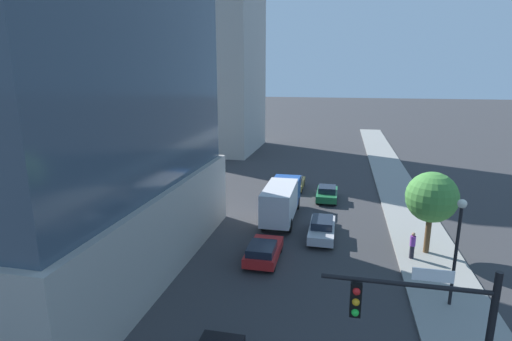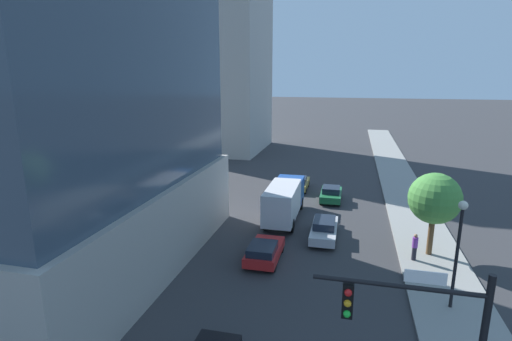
{
  "view_description": "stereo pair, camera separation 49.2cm",
  "coord_description": "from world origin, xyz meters",
  "px_view_note": "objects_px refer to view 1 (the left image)",
  "views": [
    {
      "loc": [
        2.66,
        -6.56,
        11.55
      ],
      "look_at": [
        -1.74,
        13.79,
        6.47
      ],
      "focal_mm": 27.8,
      "sensor_mm": 36.0,
      "label": 1
    },
    {
      "loc": [
        3.14,
        -6.45,
        11.55
      ],
      "look_at": [
        -1.74,
        13.79,
        6.47
      ],
      "focal_mm": 27.8,
      "sensor_mm": 36.0,
      "label": 2
    }
  ],
  "objects_px": {
    "car_green": "(327,193)",
    "street_lamp": "(458,237)",
    "construction_building": "(208,34)",
    "car_gold": "(294,183)",
    "car_silver": "(322,228)",
    "box_truck": "(282,199)",
    "traffic_light_pole": "(429,332)",
    "car_red": "(263,251)",
    "pedestrian_purple_shirt": "(412,245)",
    "street_tree": "(432,197)"
  },
  "relations": [
    {
      "from": "car_green",
      "to": "street_lamp",
      "type": "bearing_deg",
      "value": -67.48
    },
    {
      "from": "construction_building",
      "to": "street_lamp",
      "type": "distance_m",
      "value": 49.16
    },
    {
      "from": "car_gold",
      "to": "car_silver",
      "type": "bearing_deg",
      "value": -73.97
    },
    {
      "from": "box_truck",
      "to": "traffic_light_pole",
      "type": "bearing_deg",
      "value": -69.75
    },
    {
      "from": "car_red",
      "to": "pedestrian_purple_shirt",
      "type": "distance_m",
      "value": 9.44
    },
    {
      "from": "construction_building",
      "to": "traffic_light_pole",
      "type": "height_order",
      "value": "construction_building"
    },
    {
      "from": "street_lamp",
      "to": "street_tree",
      "type": "bearing_deg",
      "value": 89.83
    },
    {
      "from": "car_red",
      "to": "street_lamp",
      "type": "bearing_deg",
      "value": -16.09
    },
    {
      "from": "street_lamp",
      "to": "car_silver",
      "type": "relative_size",
      "value": 1.19
    },
    {
      "from": "car_green",
      "to": "traffic_light_pole",
      "type": "bearing_deg",
      "value": -81.6
    },
    {
      "from": "traffic_light_pole",
      "to": "car_silver",
      "type": "xyz_separation_m",
      "value": [
        -3.75,
        16.48,
        -3.67
      ]
    },
    {
      "from": "street_tree",
      "to": "pedestrian_purple_shirt",
      "type": "distance_m",
      "value": 3.27
    },
    {
      "from": "construction_building",
      "to": "car_red",
      "type": "bearing_deg",
      "value": -66.7
    },
    {
      "from": "car_green",
      "to": "street_tree",
      "type": "bearing_deg",
      "value": -56.28
    },
    {
      "from": "car_silver",
      "to": "pedestrian_purple_shirt",
      "type": "relative_size",
      "value": 2.72
    },
    {
      "from": "car_silver",
      "to": "car_red",
      "type": "distance_m",
      "value": 5.71
    },
    {
      "from": "car_red",
      "to": "car_gold",
      "type": "relative_size",
      "value": 0.99
    },
    {
      "from": "traffic_light_pole",
      "to": "street_lamp",
      "type": "distance_m",
      "value": 9.48
    },
    {
      "from": "pedestrian_purple_shirt",
      "to": "street_tree",
      "type": "bearing_deg",
      "value": 46.31
    },
    {
      "from": "traffic_light_pole",
      "to": "car_red",
      "type": "bearing_deg",
      "value": 121.06
    },
    {
      "from": "street_lamp",
      "to": "car_red",
      "type": "distance_m",
      "value": 11.12
    },
    {
      "from": "car_green",
      "to": "box_truck",
      "type": "distance_m",
      "value": 6.99
    },
    {
      "from": "street_tree",
      "to": "pedestrian_purple_shirt",
      "type": "bearing_deg",
      "value": -133.69
    },
    {
      "from": "street_tree",
      "to": "car_silver",
      "type": "relative_size",
      "value": 1.15
    },
    {
      "from": "car_silver",
      "to": "car_green",
      "type": "xyz_separation_m",
      "value": [
        0.0,
        8.95,
        -0.03
      ]
    },
    {
      "from": "construction_building",
      "to": "car_silver",
      "type": "xyz_separation_m",
      "value": [
        19.16,
        -31.97,
        -16.56
      ]
    },
    {
      "from": "car_silver",
      "to": "pedestrian_purple_shirt",
      "type": "xyz_separation_m",
      "value": [
        5.77,
        -2.45,
        0.31
      ]
    },
    {
      "from": "traffic_light_pole",
      "to": "street_lamp",
      "type": "xyz_separation_m",
      "value": [
        3.08,
        8.95,
        -0.56
      ]
    },
    {
      "from": "car_red",
      "to": "car_silver",
      "type": "bearing_deg",
      "value": 53.22
    },
    {
      "from": "street_tree",
      "to": "car_red",
      "type": "bearing_deg",
      "value": -162.4
    },
    {
      "from": "car_silver",
      "to": "car_green",
      "type": "bearing_deg",
      "value": 90.0
    },
    {
      "from": "traffic_light_pole",
      "to": "construction_building",
      "type": "bearing_deg",
      "value": 115.31
    },
    {
      "from": "street_tree",
      "to": "car_green",
      "type": "bearing_deg",
      "value": 123.72
    },
    {
      "from": "construction_building",
      "to": "traffic_light_pole",
      "type": "bearing_deg",
      "value": -64.69
    },
    {
      "from": "street_lamp",
      "to": "street_tree",
      "type": "distance_m",
      "value": 6.21
    },
    {
      "from": "car_silver",
      "to": "car_gold",
      "type": "height_order",
      "value": "car_silver"
    },
    {
      "from": "street_lamp",
      "to": "car_red",
      "type": "height_order",
      "value": "street_lamp"
    },
    {
      "from": "street_lamp",
      "to": "traffic_light_pole",
      "type": "bearing_deg",
      "value": -108.99
    },
    {
      "from": "car_gold",
      "to": "street_tree",
      "type": "bearing_deg",
      "value": -52.13
    },
    {
      "from": "street_lamp",
      "to": "car_gold",
      "type": "distance_m",
      "value": 22.18
    },
    {
      "from": "traffic_light_pole",
      "to": "car_gold",
      "type": "height_order",
      "value": "traffic_light_pole"
    },
    {
      "from": "traffic_light_pole",
      "to": "car_silver",
      "type": "distance_m",
      "value": 17.29
    },
    {
      "from": "car_green",
      "to": "box_truck",
      "type": "height_order",
      "value": "box_truck"
    },
    {
      "from": "box_truck",
      "to": "construction_building",
      "type": "bearing_deg",
      "value": 118.48
    },
    {
      "from": "traffic_light_pole",
      "to": "street_lamp",
      "type": "bearing_deg",
      "value": 71.01
    },
    {
      "from": "construction_building",
      "to": "car_green",
      "type": "relative_size",
      "value": 10.15
    },
    {
      "from": "car_green",
      "to": "box_truck",
      "type": "xyz_separation_m",
      "value": [
        -3.42,
        -6.0,
        1.09
      ]
    },
    {
      "from": "traffic_light_pole",
      "to": "car_green",
      "type": "xyz_separation_m",
      "value": [
        -3.75,
        25.43,
        -3.7
      ]
    },
    {
      "from": "car_red",
      "to": "pedestrian_purple_shirt",
      "type": "bearing_deg",
      "value": 13.03
    },
    {
      "from": "street_lamp",
      "to": "car_green",
      "type": "bearing_deg",
      "value": 112.52
    }
  ]
}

